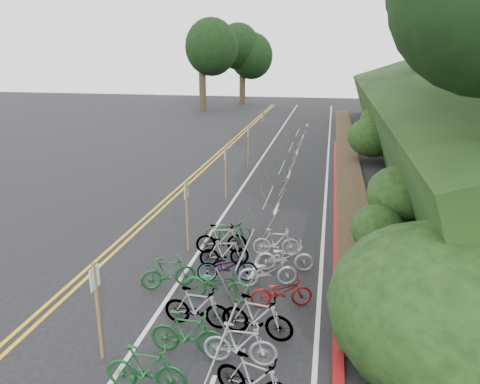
% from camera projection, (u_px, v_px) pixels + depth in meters
% --- Properties ---
extents(ground, '(120.00, 120.00, 0.00)m').
position_uv_depth(ground, '(107.00, 329.00, 11.73)').
color(ground, black).
rests_on(ground, ground).
extents(road_markings, '(7.47, 80.00, 0.01)m').
position_uv_depth(road_markings, '(222.00, 204.00, 21.09)').
color(road_markings, gold).
rests_on(road_markings, ground).
extents(red_curb, '(0.25, 28.00, 0.10)m').
position_uv_depth(red_curb, '(336.00, 197.00, 21.94)').
color(red_curb, maroon).
rests_on(red_curb, ground).
extents(embankment, '(14.30, 48.14, 9.11)m').
position_uv_depth(embankment, '(469.00, 126.00, 26.49)').
color(embankment, black).
rests_on(embankment, ground).
extents(bike_rack_front, '(1.14, 3.20, 1.17)m').
position_uv_depth(bike_rack_front, '(220.00, 358.00, 9.25)').
color(bike_rack_front, gray).
rests_on(bike_rack_front, ground).
extents(bike_racks_rest, '(1.14, 23.00, 1.17)m').
position_uv_depth(bike_racks_rest, '(282.00, 173.00, 23.14)').
color(bike_racks_rest, gray).
rests_on(bike_racks_rest, ground).
extents(signpost_near, '(0.08, 0.40, 2.37)m').
position_uv_depth(signpost_near, '(97.00, 305.00, 10.23)').
color(signpost_near, brown).
rests_on(signpost_near, ground).
extents(signposts_rest, '(0.08, 18.40, 2.50)m').
position_uv_depth(signposts_rest, '(238.00, 155.00, 24.35)').
color(signposts_rest, brown).
rests_on(signposts_rest, ground).
extents(bike_front, '(1.14, 1.63, 0.96)m').
position_uv_depth(bike_front, '(168.00, 272.00, 13.64)').
color(bike_front, '#144C1E').
rests_on(bike_front, ground).
extents(bike_valet, '(3.38, 10.82, 1.10)m').
position_uv_depth(bike_valet, '(232.00, 294.00, 12.41)').
color(bike_valet, beige).
rests_on(bike_valet, ground).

